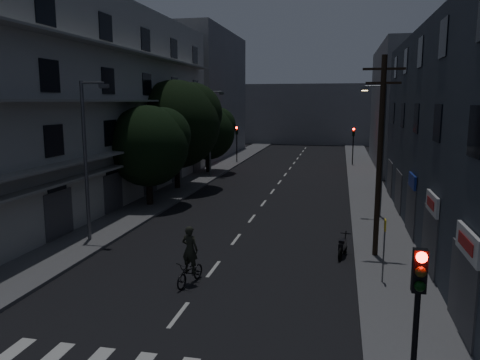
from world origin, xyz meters
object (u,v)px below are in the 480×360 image
at_px(traffic_signal_near, 418,304).
at_px(motorcycle, 343,248).
at_px(bus_stop_sign, 384,239).
at_px(cyclist, 190,265).
at_px(utility_pole, 380,153).

distance_m(traffic_signal_near, motorcycle, 12.32).
xyz_separation_m(bus_stop_sign, motorcycle, (-1.52, 3.20, -1.44)).
bearing_deg(traffic_signal_near, cyclist, 134.79).
height_order(utility_pole, bus_stop_sign, utility_pole).
height_order(motorcycle, cyclist, cyclist).
relative_size(traffic_signal_near, motorcycle, 2.34).
xyz_separation_m(bus_stop_sign, cyclist, (-7.42, -1.45, -1.09)).
relative_size(motorcycle, cyclist, 0.74).
height_order(traffic_signal_near, utility_pole, utility_pole).
xyz_separation_m(utility_pole, cyclist, (-7.37, -4.82, -4.06)).
relative_size(bus_stop_sign, motorcycle, 1.44).
distance_m(traffic_signal_near, cyclist, 10.55).
height_order(utility_pole, cyclist, utility_pole).
bearing_deg(bus_stop_sign, traffic_signal_near, -91.08).
height_order(utility_pole, motorcycle, utility_pole).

